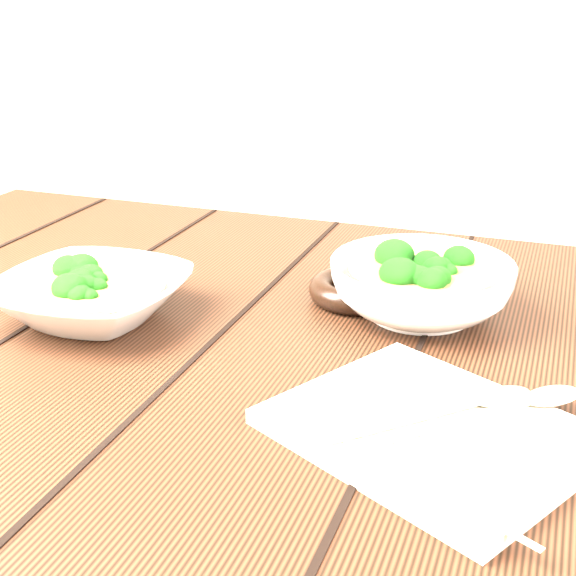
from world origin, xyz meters
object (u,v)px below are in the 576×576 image
(table, at_px, (250,425))
(soup_bowl_front, at_px, (92,296))
(napkin, at_px, (431,430))
(soup_bowl_back, at_px, (421,286))
(trivet, at_px, (358,290))

(table, bearing_deg, soup_bowl_front, -168.00)
(napkin, bearing_deg, soup_bowl_back, 130.94)
(soup_bowl_back, bearing_deg, soup_bowl_front, -158.71)
(soup_bowl_front, bearing_deg, trivet, 29.58)
(soup_bowl_back, relative_size, trivet, 2.13)
(table, distance_m, trivet, 0.19)
(soup_bowl_back, bearing_deg, napkin, -76.87)
(soup_bowl_back, height_order, napkin, soup_bowl_back)
(soup_bowl_front, height_order, soup_bowl_back, soup_bowl_back)
(napkin, bearing_deg, trivet, 144.59)
(trivet, bearing_deg, soup_bowl_front, -150.42)
(table, height_order, soup_bowl_back, soup_bowl_back)
(trivet, bearing_deg, napkin, -63.21)
(soup_bowl_back, bearing_deg, trivet, 167.58)
(soup_bowl_back, distance_m, napkin, 0.25)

